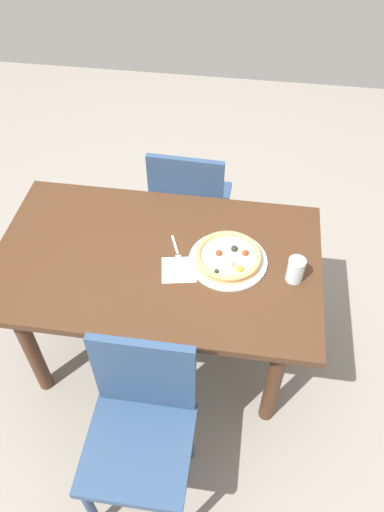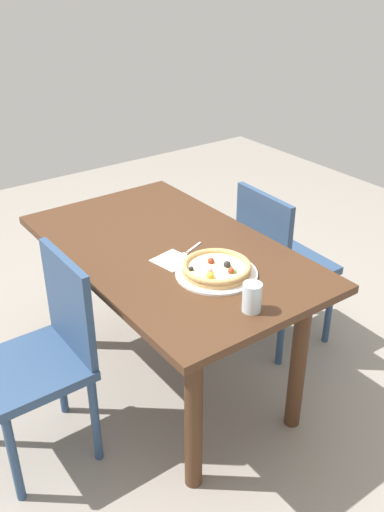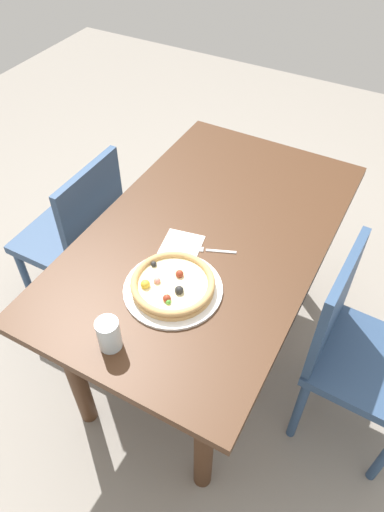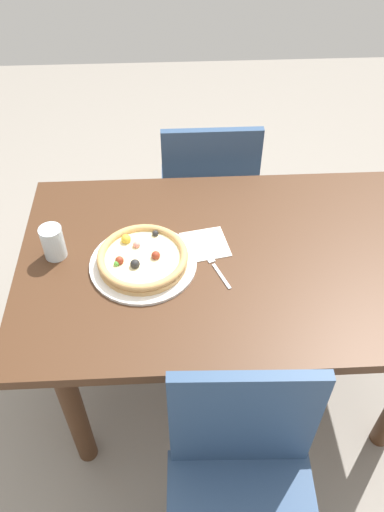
{
  "view_description": "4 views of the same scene",
  "coord_description": "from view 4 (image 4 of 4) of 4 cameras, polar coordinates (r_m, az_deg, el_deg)",
  "views": [
    {
      "loc": [
        -0.35,
        1.36,
        2.3
      ],
      "look_at": [
        -0.15,
        -0.01,
        0.77
      ],
      "focal_mm": 34.52,
      "sensor_mm": 36.0,
      "label": 1
    },
    {
      "loc": [
        -1.8,
        1.19,
        1.89
      ],
      "look_at": [
        -0.15,
        -0.01,
        0.77
      ],
      "focal_mm": 39.26,
      "sensor_mm": 36.0,
      "label": 2
    },
    {
      "loc": [
        -1.15,
        -0.55,
        1.95
      ],
      "look_at": [
        -0.15,
        -0.01,
        0.77
      ],
      "focal_mm": 33.01,
      "sensor_mm": 36.0,
      "label": 3
    },
    {
      "loc": [
        -0.21,
        -1.11,
        1.89
      ],
      "look_at": [
        -0.15,
        -0.01,
        0.77
      ],
      "focal_mm": 35.75,
      "sensor_mm": 36.0,
      "label": 4
    }
  ],
  "objects": [
    {
      "name": "ground_plane",
      "position": [
        2.2,
        4.03,
        -13.78
      ],
      "size": [
        6.0,
        6.0,
        0.0
      ],
      "primitive_type": "plane",
      "color": "gray"
    },
    {
      "name": "dining_table",
      "position": [
        1.69,
        5.11,
        -2.75
      ],
      "size": [
        1.39,
        0.83,
        0.75
      ],
      "color": "#472B19",
      "rests_on": "ground"
    },
    {
      "name": "chair_near",
      "position": [
        1.49,
        5.64,
        -25.1
      ],
      "size": [
        0.41,
        0.41,
        0.89
      ],
      "rotation": [
        0.0,
        0.0,
        3.1
      ],
      "color": "navy",
      "rests_on": "ground"
    },
    {
      "name": "chair_far",
      "position": [
        2.24,
        1.77,
        6.87
      ],
      "size": [
        0.4,
        0.4,
        0.89
      ],
      "rotation": [
        0.0,
        0.0,
        -0.0
      ],
      "color": "navy",
      "rests_on": "ground"
    },
    {
      "name": "plate",
      "position": [
        1.58,
        -5.47,
        -0.85
      ],
      "size": [
        0.33,
        0.33,
        0.01
      ],
      "primitive_type": "cylinder",
      "color": "white",
      "rests_on": "dining_table"
    },
    {
      "name": "pizza",
      "position": [
        1.56,
        -5.56,
        -0.2
      ],
      "size": [
        0.28,
        0.28,
        0.05
      ],
      "color": "tan",
      "rests_on": "plate"
    },
    {
      "name": "fork",
      "position": [
        1.57,
        2.6,
        -1.23
      ],
      "size": [
        0.08,
        0.16,
        0.0
      ],
      "rotation": [
        0.0,
        0.0,
        1.96
      ],
      "color": "silver",
      "rests_on": "dining_table"
    },
    {
      "name": "drinking_glass",
      "position": [
        1.62,
        -15.28,
        1.49
      ],
      "size": [
        0.07,
        0.07,
        0.11
      ],
      "primitive_type": "cylinder",
      "color": "silver",
      "rests_on": "dining_table"
    },
    {
      "name": "napkin",
      "position": [
        1.64,
        1.48,
        1.31
      ],
      "size": [
        0.16,
        0.16,
        0.0
      ],
      "primitive_type": "cube",
      "rotation": [
        0.0,
        0.0,
        0.19
      ],
      "color": "white",
      "rests_on": "dining_table"
    }
  ]
}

